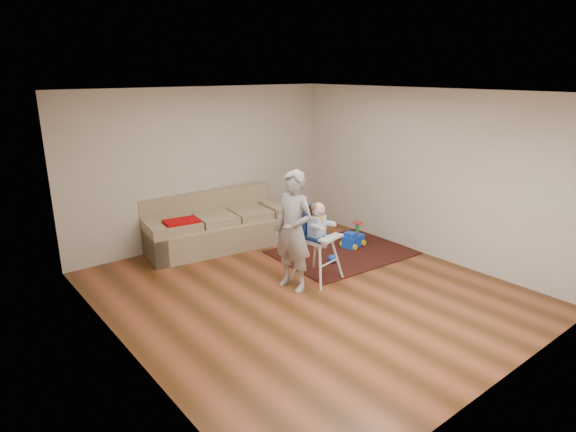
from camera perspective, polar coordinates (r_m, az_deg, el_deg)
ground at (r=6.82m, az=2.13°, el=-8.84°), size 5.50×5.50×0.00m
room_envelope at (r=6.63m, az=-0.68°, el=7.50°), size 5.04×5.52×2.72m
sofa at (r=8.36m, az=-8.64°, el=-0.66°), size 2.51×1.30×0.93m
side_table at (r=8.22m, az=-13.54°, el=-2.63°), size 0.55×0.55×0.55m
area_rug at (r=8.19m, az=6.47°, el=-4.31°), size 2.25×1.75×0.02m
ride_on_toy at (r=8.41m, az=7.76°, el=-2.23°), size 0.43×0.34×0.41m
toy_ball at (r=7.71m, az=5.25°, el=-5.06°), size 0.13×0.13×0.13m
high_chair at (r=6.97m, az=3.52°, el=-3.20°), size 0.64×0.64×1.18m
adult at (r=6.60m, az=0.64°, el=-1.80°), size 0.52×0.69×1.69m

